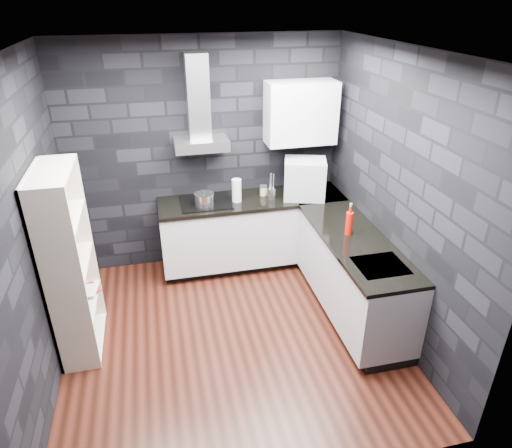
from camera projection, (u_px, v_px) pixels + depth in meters
name	position (u px, v px, depth m)	size (l,w,h in m)	color
ground	(232.00, 336.00, 4.58)	(3.20, 3.20, 0.00)	#3A170F
ceiling	(223.00, 51.00, 3.35)	(3.20, 3.20, 0.00)	white
wall_back	(205.00, 156.00, 5.37)	(3.20, 0.05, 2.70)	black
wall_front	(279.00, 340.00, 2.56)	(3.20, 0.05, 2.70)	black
wall_left	(28.00, 236.00, 3.64)	(0.05, 3.20, 2.70)	black
wall_right	(399.00, 198.00, 4.29)	(0.05, 3.20, 2.70)	black
toekick_back	(252.00, 258.00, 5.82)	(2.18, 0.50, 0.10)	black
toekick_right	(353.00, 307.00, 4.92)	(0.50, 1.78, 0.10)	black
counter_back_cab	(252.00, 230.00, 5.59)	(2.20, 0.60, 0.76)	#BCBCC1
counter_right_cab	(353.00, 274.00, 4.71)	(0.60, 1.80, 0.76)	#BCBCC1
counter_back_top	(252.00, 200.00, 5.40)	(2.20, 0.62, 0.04)	black
counter_right_top	(356.00, 241.00, 4.53)	(0.62, 1.80, 0.04)	black
counter_corner_top	(316.00, 194.00, 5.57)	(0.62, 0.62, 0.04)	black
hood_body	(201.00, 144.00, 5.10)	(0.60, 0.34, 0.12)	#B4B4B9
hood_chimney	(198.00, 97.00, 4.92)	(0.24, 0.20, 0.90)	#B4B4B9
upper_cabinet	(301.00, 113.00, 5.19)	(0.80, 0.35, 0.70)	silver
cooktop	(206.00, 202.00, 5.28)	(0.58, 0.50, 0.01)	black
sink_rim	(380.00, 266.00, 4.09)	(0.44, 0.40, 0.01)	#B4B4B9
pot	(204.00, 200.00, 5.17)	(0.22, 0.22, 0.13)	silver
glass_vase	(237.00, 190.00, 5.26)	(0.11, 0.11, 0.27)	silver
storage_jar	(263.00, 191.00, 5.46)	(0.09, 0.09, 0.10)	tan
utensil_crock	(271.00, 194.00, 5.36)	(0.10, 0.10, 0.13)	silver
appliance_garage	(305.00, 179.00, 5.33)	(0.47, 0.37, 0.47)	#A0A3A7
red_bottle	(349.00, 224.00, 4.55)	(0.07, 0.07, 0.24)	#B81106
bookshelf	(70.00, 265.00, 4.09)	(0.34, 0.80, 1.80)	beige
fruit_bowl	(68.00, 265.00, 4.02)	(0.20, 0.20, 0.05)	white
book_red	(80.00, 284.00, 4.39)	(0.16, 0.02, 0.22)	maroon
book_second	(79.00, 283.00, 4.38)	(0.16, 0.02, 0.22)	#B2B2B2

